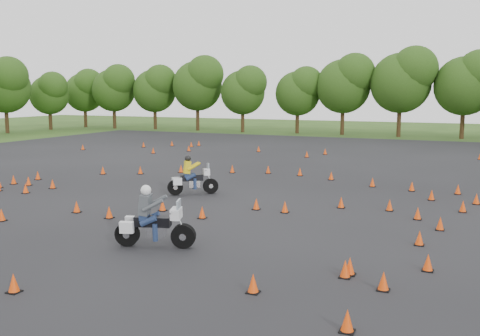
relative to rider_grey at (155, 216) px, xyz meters
name	(u,v)px	position (x,y,z in m)	size (l,w,h in m)	color
ground	(201,209)	(-1.20, 5.33, -0.99)	(140.00, 140.00, 0.00)	#2D5119
asphalt_pad	(256,186)	(-1.20, 11.33, -0.98)	(62.00, 62.00, 0.00)	black
treeline	(395,94)	(1.73, 40.42, 3.60)	(87.04, 32.24, 10.81)	#264614
traffic_cones	(254,181)	(-1.30, 11.39, -0.76)	(36.58, 33.38, 0.45)	#EE450A
rider_grey	(155,216)	(0.00, 0.00, 0.00)	(2.55, 0.78, 1.97)	#45494E
rider_yellow	(193,175)	(-3.05, 8.04, -0.06)	(2.40, 0.74, 1.85)	gold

